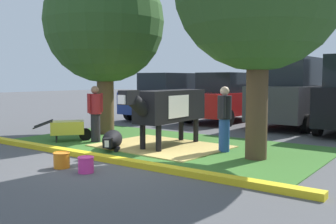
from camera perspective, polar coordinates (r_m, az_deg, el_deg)
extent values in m
plane|color=#4C4C4F|center=(8.43, -6.32, -7.23)|extent=(80.00, 80.00, 0.00)
cube|color=#386B28|center=(10.31, -0.61, -4.88)|extent=(8.26, 4.41, 0.02)
cube|color=yellow|center=(8.56, -10.13, -6.67)|extent=(9.46, 0.24, 0.12)
cube|color=tan|center=(9.97, -1.02, -5.14)|extent=(3.33, 2.58, 0.04)
cylinder|color=brown|center=(12.39, -9.31, 1.85)|extent=(0.53, 0.53, 2.22)
sphere|color=#2D5123|center=(12.49, -9.47, 13.06)|extent=(3.78, 3.78, 3.78)
cylinder|color=#4C3823|center=(8.56, 13.11, 1.29)|extent=(0.47, 0.47, 2.49)
cube|color=black|center=(9.90, 0.42, 0.97)|extent=(0.74, 2.31, 0.80)
cube|color=white|center=(9.78, -0.08, 0.92)|extent=(0.73, 0.91, 0.56)
cylinder|color=black|center=(8.84, -4.51, 1.11)|extent=(0.33, 0.64, 0.58)
cube|color=black|center=(8.59, -5.88, 2.19)|extent=(0.27, 0.44, 0.32)
cube|color=white|center=(8.44, -6.77, 1.86)|extent=(0.20, 0.12, 0.20)
cylinder|color=black|center=(9.15, -1.41, -4.05)|extent=(0.14, 0.14, 0.68)
cylinder|color=black|center=(9.45, -3.80, -3.77)|extent=(0.14, 0.14, 0.68)
cylinder|color=black|center=(10.57, 4.19, -2.83)|extent=(0.14, 0.14, 0.68)
cylinder|color=black|center=(10.83, 1.96, -2.63)|extent=(0.14, 0.14, 0.68)
cylinder|color=black|center=(10.93, 4.01, 0.02)|extent=(0.06, 0.06, 0.70)
ellipsoid|color=black|center=(9.79, -8.30, -4.11)|extent=(1.02, 1.18, 0.48)
cube|color=black|center=(9.20, -8.97, -4.57)|extent=(0.32, 0.34, 0.22)
cube|color=silver|center=(9.09, -9.11, -4.70)|extent=(0.12, 0.11, 0.16)
cylinder|color=black|center=(9.45, -7.59, -5.53)|extent=(0.28, 0.35, 0.10)
cylinder|color=black|center=(10.85, -10.76, -2.38)|extent=(0.26, 0.26, 0.81)
cylinder|color=maroon|center=(10.78, -10.82, 1.21)|extent=(0.34, 0.34, 0.55)
sphere|color=#8C664C|center=(10.76, -10.85, 3.26)|extent=(0.22, 0.22, 0.22)
cylinder|color=maroon|center=(10.92, -9.92, 1.41)|extent=(0.09, 0.09, 0.53)
cylinder|color=maroon|center=(10.64, -11.74, 1.29)|extent=(0.09, 0.09, 0.53)
cylinder|color=#23478C|center=(9.34, 8.37, -3.51)|extent=(0.26, 0.26, 0.81)
cylinder|color=black|center=(9.26, 8.43, 0.70)|extent=(0.34, 0.34, 0.56)
sphere|color=beige|center=(9.24, 8.46, 3.11)|extent=(0.22, 0.22, 0.22)
cylinder|color=black|center=(9.04, 8.33, 0.77)|extent=(0.09, 0.09, 0.53)
cylinder|color=black|center=(9.48, 8.52, 0.96)|extent=(0.09, 0.09, 0.53)
cube|color=gold|center=(11.18, -14.80, -2.26)|extent=(1.03, 1.08, 0.36)
cylinder|color=black|center=(11.22, -12.22, -3.31)|extent=(0.30, 0.34, 0.36)
cylinder|color=black|center=(11.44, -16.28, -3.54)|extent=(0.04, 0.04, 0.24)
cylinder|color=black|center=(11.00, -16.33, -3.88)|extent=(0.04, 0.04, 0.24)
cylinder|color=black|center=(11.40, -18.08, -1.59)|extent=(0.37, 0.44, 0.23)
cylinder|color=black|center=(10.97, -18.21, -1.85)|extent=(0.37, 0.44, 0.23)
cylinder|color=orange|center=(7.98, -15.59, -6.97)|extent=(0.32, 0.32, 0.30)
torus|color=orange|center=(7.95, -15.62, -5.90)|extent=(0.34, 0.34, 0.02)
cylinder|color=#EA3893|center=(7.48, -12.15, -7.74)|extent=(0.29, 0.29, 0.29)
torus|color=#EA3893|center=(7.45, -12.17, -6.63)|extent=(0.32, 0.32, 0.02)
cube|color=navy|center=(16.87, -0.14, 1.58)|extent=(1.95, 4.46, 0.90)
cube|color=black|center=(16.84, -0.14, 4.47)|extent=(1.66, 2.25, 0.80)
cylinder|color=black|center=(18.58, 0.41, 0.51)|extent=(0.24, 0.65, 0.64)
cylinder|color=black|center=(17.54, 5.07, 0.22)|extent=(0.24, 0.65, 0.64)
cylinder|color=black|center=(16.42, -5.70, -0.11)|extent=(0.24, 0.65, 0.64)
cylinder|color=black|center=(15.23, -0.81, -0.49)|extent=(0.24, 0.65, 0.64)
cube|color=red|center=(15.99, 8.62, 1.34)|extent=(1.95, 4.46, 0.90)
cube|color=black|center=(15.96, 8.66, 4.38)|extent=(1.66, 2.25, 0.80)
cylinder|color=black|center=(17.71, 8.35, 0.24)|extent=(0.24, 0.65, 0.64)
cylinder|color=black|center=(16.89, 13.65, -0.08)|extent=(0.24, 0.65, 0.64)
cylinder|color=black|center=(15.30, 3.02, -0.47)|extent=(0.24, 0.65, 0.64)
cylinder|color=black|center=(14.35, 8.91, -0.89)|extent=(0.24, 0.65, 0.64)
cube|color=#3D3D42|center=(14.86, 18.33, 1.44)|extent=(2.06, 4.66, 1.20)
cube|color=black|center=(14.84, 18.44, 5.68)|extent=(1.78, 3.26, 1.00)
cylinder|color=black|center=(16.64, 16.94, -0.24)|extent=(0.24, 0.65, 0.64)
cylinder|color=black|center=(16.05, 23.27, -0.61)|extent=(0.24, 0.65, 0.64)
cylinder|color=black|center=(13.90, 12.48, -1.14)|extent=(0.24, 0.65, 0.64)
cylinder|color=black|center=(13.20, 19.93, -1.64)|extent=(0.24, 0.65, 0.64)
cylinder|color=black|center=(12.72, 21.43, -1.93)|extent=(0.24, 0.65, 0.64)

